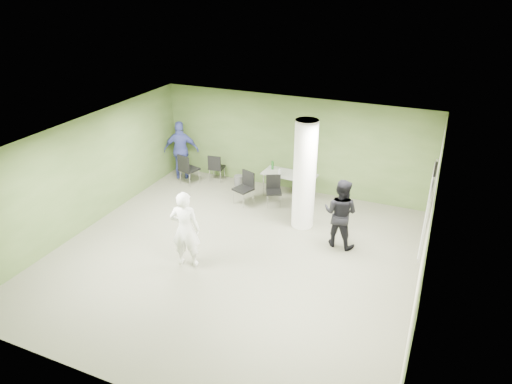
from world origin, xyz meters
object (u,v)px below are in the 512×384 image
at_px(folding_table, 289,175).
at_px(man_blue, 181,150).
at_px(man_black, 340,213).
at_px(woman_white, 185,229).
at_px(chair_back_left, 187,167).

relative_size(folding_table, man_blue, 0.85).
xyz_separation_m(folding_table, man_blue, (-3.52, -0.01, 0.24)).
relative_size(folding_table, man_black, 0.93).
height_order(folding_table, woman_white, woman_white).
height_order(chair_back_left, man_black, man_black).
distance_m(folding_table, man_blue, 3.53).
xyz_separation_m(folding_table, woman_white, (-0.94, -4.08, 0.22)).
bearing_deg(woman_white, folding_table, -117.40).
distance_m(man_black, man_blue, 5.81).
height_order(woman_white, man_black, woman_white).
bearing_deg(man_blue, woman_white, 100.39).
xyz_separation_m(chair_back_left, woman_white, (2.17, -3.66, 0.32)).
distance_m(chair_back_left, man_blue, 0.68).
relative_size(folding_table, chair_back_left, 1.59).
bearing_deg(chair_back_left, folding_table, -156.70).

